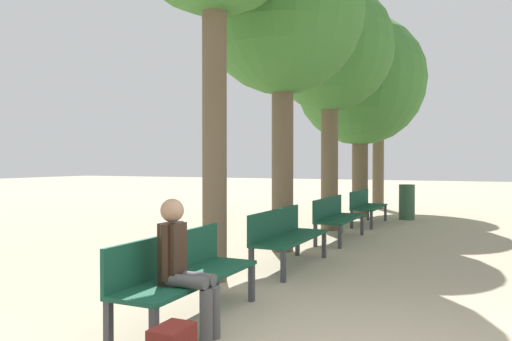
# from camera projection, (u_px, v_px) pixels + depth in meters

# --- Properties ---
(bench_row_0) EXTENTS (0.55, 1.89, 0.84)m
(bench_row_0) POSITION_uv_depth(u_px,v_px,m) (182.00, 270.00, 4.85)
(bench_row_0) COLOR #144733
(bench_row_0) RESTS_ON ground_plane
(bench_row_1) EXTENTS (0.55, 1.89, 0.84)m
(bench_row_1) POSITION_uv_depth(u_px,v_px,m) (285.00, 233.00, 7.36)
(bench_row_1) COLOR #144733
(bench_row_1) RESTS_ON ground_plane
(bench_row_2) EXTENTS (0.55, 1.89, 0.84)m
(bench_row_2) POSITION_uv_depth(u_px,v_px,m) (336.00, 215.00, 9.88)
(bench_row_2) COLOR #144733
(bench_row_2) RESTS_ON ground_plane
(bench_row_3) EXTENTS (0.55, 1.89, 0.84)m
(bench_row_3) POSITION_uv_depth(u_px,v_px,m) (366.00, 204.00, 12.39)
(bench_row_3) COLOR #144733
(bench_row_3) RESTS_ON ground_plane
(tree_row_1) EXTENTS (2.82, 2.82, 5.55)m
(tree_row_1) POSITION_uv_depth(u_px,v_px,m) (283.00, 16.00, 8.64)
(tree_row_1) COLOR brown
(tree_row_1) RESTS_ON ground_plane
(tree_row_2) EXTENTS (2.87, 2.87, 5.58)m
(tree_row_2) POSITION_uv_depth(u_px,v_px,m) (330.00, 50.00, 11.29)
(tree_row_2) COLOR brown
(tree_row_2) RESTS_ON ground_plane
(tree_row_3) EXTENTS (3.65, 3.65, 5.68)m
(tree_row_3) POSITION_uv_depth(u_px,v_px,m) (360.00, 81.00, 14.09)
(tree_row_3) COLOR brown
(tree_row_3) RESTS_ON ground_plane
(tree_row_4) EXTENTS (2.91, 2.91, 5.70)m
(tree_row_4) POSITION_uv_depth(u_px,v_px,m) (379.00, 82.00, 16.52)
(tree_row_4) COLOR brown
(tree_row_4) RESTS_ON ground_plane
(person_seated) EXTENTS (0.55, 0.31, 1.22)m
(person_seated) POSITION_uv_depth(u_px,v_px,m) (183.00, 263.00, 4.43)
(person_seated) COLOR #4C4C4C
(person_seated) RESTS_ON ground_plane
(trash_bin) EXTENTS (0.42, 0.42, 0.94)m
(trash_bin) POSITION_uv_depth(u_px,v_px,m) (407.00, 202.00, 13.40)
(trash_bin) COLOR #2D5138
(trash_bin) RESTS_ON ground_plane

